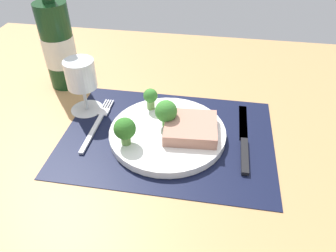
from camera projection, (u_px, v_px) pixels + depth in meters
ground_plane at (168, 142)px, 69.38cm from camera, size 140.00×110.00×3.00cm
placemat at (168, 136)px, 68.35cm from camera, size 44.52×32.15×0.30cm
plate at (167, 133)px, 67.76cm from camera, size 24.61×24.61×1.60cm
steak at (190, 129)px, 65.64cm from camera, size 11.38×10.72×2.50cm
broccoli_center at (125, 129)px, 61.83cm from camera, size 4.39×4.39×5.95cm
broccoli_back_left at (166, 112)px, 66.16cm from camera, size 4.67×4.67×6.14cm
broccoli_near_fork at (151, 97)px, 71.52cm from camera, size 3.23×3.23×5.07cm
fork at (97, 123)px, 71.26cm from camera, size 2.40×19.20×0.50cm
knife at (244, 141)px, 66.42cm from camera, size 1.80×23.00×0.80cm
wine_bottle at (59, 45)px, 78.74cm from camera, size 7.91×7.91×29.89cm
wine_glass at (81, 78)px, 70.96cm from camera, size 7.56×7.56×12.80cm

